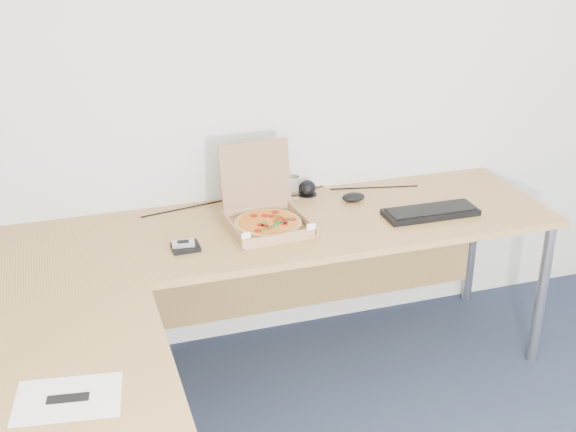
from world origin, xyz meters
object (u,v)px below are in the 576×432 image
object	(u,v)px
desk	(216,292)
keyboard	(430,212)
wallet	(186,247)
drinking_glass	(293,188)
pizza_box	(267,219)

from	to	relation	value
desk	keyboard	distance (m)	1.08
wallet	drinking_glass	bearing A→B (deg)	32.67
keyboard	wallet	world-z (taller)	keyboard
pizza_box	wallet	bearing A→B (deg)	-168.44
pizza_box	drinking_glass	distance (m)	0.33
drinking_glass	pizza_box	bearing A→B (deg)	-127.24
pizza_box	wallet	distance (m)	0.38
wallet	keyboard	bearing A→B (deg)	-0.24
desk	keyboard	size ratio (longest dim) A/B	6.04
wallet	desk	bearing A→B (deg)	-81.62
drinking_glass	keyboard	xyz separation A→B (m)	(0.51, -0.37, -0.04)
wallet	pizza_box	bearing A→B (deg)	15.34
drinking_glass	keyboard	bearing A→B (deg)	-35.62
pizza_box	keyboard	xyz separation A→B (m)	(0.71, -0.10, -0.03)
keyboard	wallet	size ratio (longest dim) A/B	3.83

